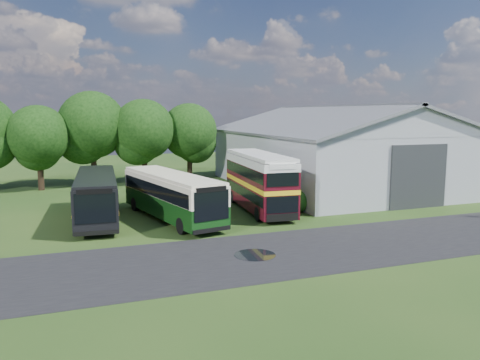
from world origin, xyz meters
name	(u,v)px	position (x,y,z in m)	size (l,w,h in m)	color
ground	(259,238)	(0.00, 0.00, 0.00)	(120.00, 120.00, 0.00)	#1A3711
asphalt_road	(330,247)	(3.00, -3.00, 0.00)	(60.00, 8.00, 0.02)	black
puddle	(255,255)	(-1.50, -3.00, 0.00)	(2.20, 2.20, 0.01)	black
storage_shed	(336,145)	(15.00, 15.98, 4.17)	(18.80, 24.80, 8.15)	gray
tree_left_b	(38,136)	(-13.00, 23.50, 5.25)	(5.78, 5.78, 8.16)	black
tree_mid	(92,125)	(-8.00, 24.80, 6.18)	(6.80, 6.80, 9.60)	black
tree_right_a	(144,130)	(-3.00, 23.80, 5.69)	(6.26, 6.26, 8.83)	black
tree_right_b	(189,131)	(2.00, 24.60, 5.44)	(5.98, 5.98, 8.45)	black
shrub_front	(297,212)	(5.60, 6.00, 0.00)	(1.70, 1.70, 1.70)	#194714
shrub_mid	(286,207)	(5.60, 8.00, 0.00)	(1.60, 1.60, 1.60)	#194714
shrub_back	(275,202)	(5.60, 10.00, 0.00)	(1.80, 1.80, 1.80)	#194714
bus_green_single	(171,195)	(-3.81, 6.81, 1.71)	(5.07, 11.96, 3.21)	black
bus_maroon_double	(259,182)	(3.07, 7.44, 2.18)	(3.43, 10.35, 4.37)	black
bus_dark_single	(96,196)	(-8.72, 8.58, 1.70)	(3.47, 11.74, 3.19)	black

